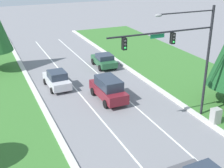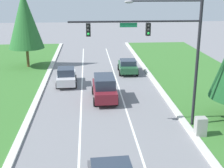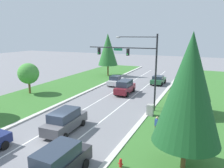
% 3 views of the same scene
% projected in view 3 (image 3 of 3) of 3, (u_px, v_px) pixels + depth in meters
% --- Properties ---
extents(ground_plane, '(160.00, 160.00, 0.00)m').
position_uv_depth(ground_plane, '(51.00, 142.00, 18.38)').
color(ground_plane, slate).
extents(curb_strip_right, '(0.50, 90.00, 0.15)m').
position_uv_depth(curb_strip_right, '(113.00, 156.00, 16.10)').
color(curb_strip_right, beige).
rests_on(curb_strip_right, ground_plane).
extents(curb_strip_left, '(0.50, 90.00, 0.15)m').
position_uv_depth(curb_strip_left, '(4.00, 129.00, 20.62)').
color(curb_strip_left, beige).
rests_on(curb_strip_left, ground_plane).
extents(lane_stripe_inner_left, '(0.14, 81.00, 0.01)m').
position_uv_depth(lane_stripe_inner_left, '(35.00, 138.00, 19.10)').
color(lane_stripe_inner_left, white).
rests_on(lane_stripe_inner_left, ground_plane).
extents(lane_stripe_inner_right, '(0.14, 81.00, 0.01)m').
position_uv_depth(lane_stripe_inner_right, '(69.00, 146.00, 17.65)').
color(lane_stripe_inner_right, white).
rests_on(lane_stripe_inner_right, ground_plane).
extents(traffic_signal_mast, '(8.55, 0.41, 8.91)m').
position_uv_depth(traffic_signal_mast, '(136.00, 60.00, 25.30)').
color(traffic_signal_mast, black).
rests_on(traffic_signal_mast, ground_plane).
extents(graphite_suv, '(2.32, 5.16, 2.03)m').
position_uv_depth(graphite_suv, '(65.00, 121.00, 20.27)').
color(graphite_suv, '#4C4C51').
rests_on(graphite_suv, ground_plane).
extents(forest_sedan, '(2.24, 4.18, 1.57)m').
position_uv_depth(forest_sedan, '(158.00, 80.00, 39.42)').
color(forest_sedan, '#235633').
rests_on(forest_sedan, ground_plane).
extents(burgundy_suv, '(2.13, 4.83, 2.12)m').
position_uv_depth(burgundy_suv, '(125.00, 87.00, 32.94)').
color(burgundy_suv, maroon).
rests_on(burgundy_suv, ground_plane).
extents(charcoal_suv, '(2.22, 4.97, 2.12)m').
position_uv_depth(charcoal_suv, '(58.00, 163.00, 13.51)').
color(charcoal_suv, '#28282D').
rests_on(charcoal_suv, ground_plane).
extents(silver_sedan, '(2.12, 4.26, 1.76)m').
position_uv_depth(silver_sedan, '(116.00, 81.00, 38.59)').
color(silver_sedan, silver).
rests_on(silver_sedan, ground_plane).
extents(utility_cabinet, '(0.70, 0.60, 1.33)m').
position_uv_depth(utility_cabinet, '(150.00, 110.00, 24.03)').
color(utility_cabinet, '#9E9E99').
rests_on(utility_cabinet, ground_plane).
extents(pedestrian, '(0.41, 0.29, 1.69)m').
position_uv_depth(pedestrian, '(157.00, 124.00, 19.61)').
color(pedestrian, '#42382D').
rests_on(pedestrian, ground_plane).
extents(fire_hydrant, '(0.34, 0.20, 0.70)m').
position_uv_depth(fire_hydrant, '(121.00, 163.00, 14.74)').
color(fire_hydrant, red).
rests_on(fire_hydrant, ground_plane).
extents(conifer_near_right_tree, '(4.62, 4.62, 9.21)m').
position_uv_depth(conifer_near_right_tree, '(191.00, 66.00, 23.49)').
color(conifer_near_right_tree, brown).
rests_on(conifer_near_right_tree, ground_plane).
extents(oak_near_left_tree, '(3.11, 3.11, 4.69)m').
position_uv_depth(oak_near_left_tree, '(28.00, 74.00, 32.59)').
color(oak_near_left_tree, brown).
rests_on(oak_near_left_tree, ground_plane).
extents(conifer_far_right_tree, '(4.30, 4.30, 8.99)m').
position_uv_depth(conifer_far_right_tree, '(189.00, 90.00, 13.36)').
color(conifer_far_right_tree, brown).
rests_on(conifer_far_right_tree, ground_plane).
extents(conifer_mid_left_tree, '(4.17, 4.17, 9.05)m').
position_uv_depth(conifer_mid_left_tree, '(108.00, 49.00, 46.26)').
color(conifer_mid_left_tree, brown).
rests_on(conifer_mid_left_tree, ground_plane).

